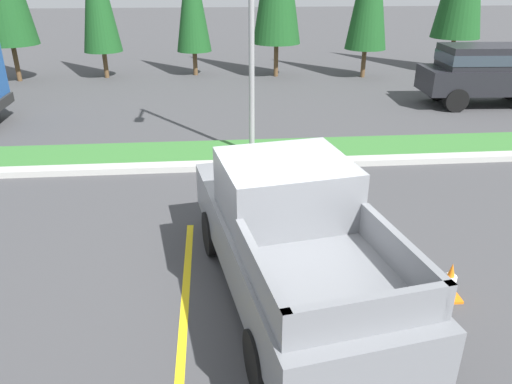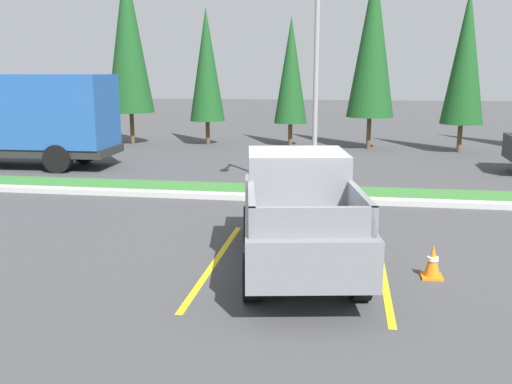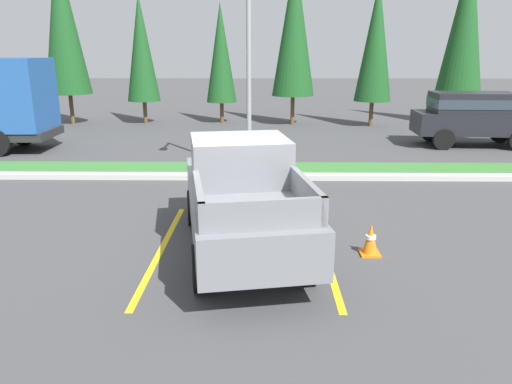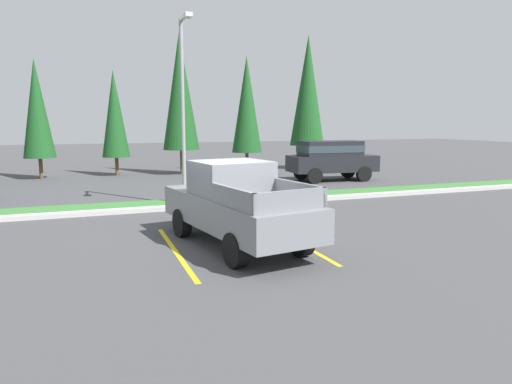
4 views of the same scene
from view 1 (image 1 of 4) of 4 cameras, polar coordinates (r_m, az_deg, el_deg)
ground_plane at (r=7.78m, az=2.16°, el=-10.83°), size 120.00×120.00×0.00m
parking_line_near at (r=7.51m, az=-8.29°, el=-12.59°), size 0.12×4.80×0.01m
parking_line_far at (r=7.92m, az=15.16°, el=-11.09°), size 0.12×4.80×0.01m
curb_strip at (r=12.16m, az=-0.72°, el=3.22°), size 56.00×0.40×0.15m
grass_median at (r=13.20m, az=-1.08°, el=4.78°), size 56.00×1.80×0.06m
pickup_truck_main at (r=7.03m, az=3.88°, el=-5.04°), size 2.77×5.47×2.10m
suv_distant at (r=19.51m, az=25.42°, el=12.68°), size 4.69×2.14×2.10m
traffic_cone at (r=7.90m, az=21.66°, el=-9.65°), size 0.36×0.36×0.60m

